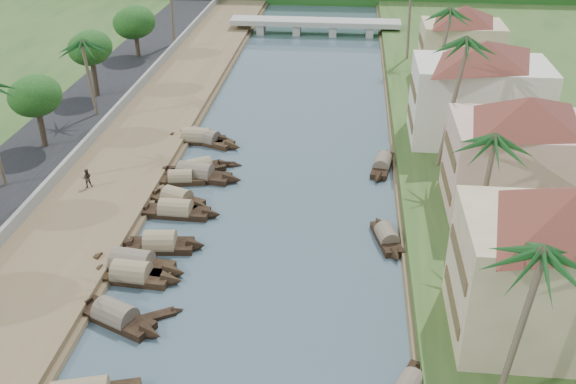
{
  "coord_description": "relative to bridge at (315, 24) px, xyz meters",
  "views": [
    {
      "loc": [
        5.95,
        -34.38,
        28.08
      ],
      "look_at": [
        1.27,
        13.15,
        2.0
      ],
      "focal_mm": 40.0,
      "sensor_mm": 36.0,
      "label": 1
    }
  ],
  "objects": [
    {
      "name": "sampan_3",
      "position": [
        -8.73,
        -74.27,
        -1.31
      ],
      "size": [
        7.89,
        4.78,
        2.15
      ],
      "rotation": [
        0.0,
        0.0,
        -0.43
      ],
      "color": "black",
      "rests_on": "ground"
    },
    {
      "name": "palm_1",
      "position": [
        16.0,
        -64.79,
        8.35
      ],
      "size": [
        3.2,
        3.2,
        10.63
      ],
      "color": "brown",
      "rests_on": "ground"
    },
    {
      "name": "ground",
      "position": [
        -0.0,
        -72.0,
        -1.72
      ],
      "size": [
        220.0,
        220.0,
        0.0
      ],
      "primitive_type": "plane",
      "color": "#3C505A",
      "rests_on": "ground"
    },
    {
      "name": "sampan_8",
      "position": [
        -8.64,
        -58.26,
        -1.31
      ],
      "size": [
        7.01,
        4.03,
        2.15
      ],
      "rotation": [
        0.0,
        0.0,
        -0.37
      ],
      "color": "black",
      "rests_on": "ground"
    },
    {
      "name": "building_near",
      "position": [
        18.99,
        -74.0,
        4.66
      ],
      "size": [
        14.85,
        14.85,
        10.2
      ],
      "color": "beige",
      "rests_on": "right_bank"
    },
    {
      "name": "palm_6",
      "position": [
        -22.0,
        -41.72,
        7.69
      ],
      "size": [
        3.2,
        3.2,
        9.74
      ],
      "color": "brown",
      "rests_on": "ground"
    },
    {
      "name": "tree_6",
      "position": [
        24.0,
        -40.16,
        4.41
      ],
      "size": [
        4.28,
        4.28,
        6.79
      ],
      "color": "#473829",
      "rests_on": "ground"
    },
    {
      "name": "building_distant",
      "position": [
        19.99,
        -24.0,
        4.16
      ],
      "size": [
        12.62,
        12.62,
        9.2
      ],
      "color": "beige",
      "rests_on": "right_bank"
    },
    {
      "name": "sampan_10",
      "position": [
        -9.27,
        -54.45,
        -1.32
      ],
      "size": [
        6.65,
        2.47,
        1.85
      ],
      "rotation": [
        0.0,
        0.0,
        0.17
      ],
      "color": "black",
      "rests_on": "ground"
    },
    {
      "name": "sampan_9",
      "position": [
        -8.12,
        -53.37,
        -1.3
      ],
      "size": [
        9.61,
        3.09,
        2.36
      ],
      "rotation": [
        0.0,
        0.0,
        -0.14
      ],
      "color": "black",
      "rests_on": "ground"
    },
    {
      "name": "sampan_5",
      "position": [
        -8.13,
        -65.48,
        -1.3
      ],
      "size": [
        7.37,
        2.47,
        2.3
      ],
      "rotation": [
        0.0,
        0.0,
        0.1
      ],
      "color": "black",
      "rests_on": "ground"
    },
    {
      "name": "road",
      "position": [
        -24.5,
        -52.0,
        -1.02
      ],
      "size": [
        8.0,
        180.0,
        1.4
      ],
      "primitive_type": "cube",
      "color": "black",
      "rests_on": "ground"
    },
    {
      "name": "tree_5",
      "position": [
        -24.0,
        -19.56,
        4.38
      ],
      "size": [
        5.25,
        5.25,
        6.92
      ],
      "color": "#473829",
      "rests_on": "ground"
    },
    {
      "name": "palm_2",
      "position": [
        15.0,
        -50.71,
        11.21
      ],
      "size": [
        3.2,
        3.2,
        13.58
      ],
      "color": "brown",
      "rests_on": "ground"
    },
    {
      "name": "retaining_wall",
      "position": [
        -20.2,
        -52.0,
        -0.37
      ],
      "size": [
        0.4,
        180.0,
        1.1
      ],
      "primitive_type": "cube",
      "color": "gray",
      "rests_on": "left_bank"
    },
    {
      "name": "sampan_4",
      "position": [
        -9.11,
        -69.64,
        -1.31
      ],
      "size": [
        7.95,
        2.29,
        2.23
      ],
      "rotation": [
        0.0,
        0.0,
        -0.07
      ],
      "color": "black",
      "rests_on": "ground"
    },
    {
      "name": "palm_3",
      "position": [
        16.0,
        -33.91,
        9.99
      ],
      "size": [
        3.2,
        3.2,
        12.33
      ],
      "color": "brown",
      "rests_on": "ground"
    },
    {
      "name": "canoe_1",
      "position": [
        -6.52,
        -73.82,
        -1.62
      ],
      "size": [
        4.42,
        2.96,
        0.75
      ],
      "rotation": [
        0.0,
        0.0,
        0.52
      ],
      "color": "black",
      "rests_on": "ground"
    },
    {
      "name": "sampan_11",
      "position": [
        -8.07,
        -52.09,
        -1.31
      ],
      "size": [
        6.85,
        4.98,
        2.06
      ],
      "rotation": [
        0.0,
        0.0,
        0.54
      ],
      "color": "black",
      "rests_on": "ground"
    },
    {
      "name": "sampan_13",
      "position": [
        -9.89,
        -45.07,
        -1.3
      ],
      "size": [
        8.4,
        2.1,
        2.28
      ],
      "rotation": [
        0.0,
        0.0,
        -0.02
      ],
      "color": "black",
      "rests_on": "ground"
    },
    {
      "name": "building_far",
      "position": [
        18.99,
        -44.0,
        4.66
      ],
      "size": [
        15.59,
        15.59,
        10.2
      ],
      "color": "beige",
      "rests_on": "right_bank"
    },
    {
      "name": "sampan_15",
      "position": [
        9.57,
        -62.7,
        -1.32
      ],
      "size": [
        2.89,
        6.66,
        1.81
      ],
      "rotation": [
        0.0,
        0.0,
        1.82
      ],
      "color": "black",
      "rests_on": "ground"
    },
    {
      "name": "sampan_16",
      "position": [
        9.62,
        -49.4,
        -1.32
      ],
      "size": [
        2.72,
        7.75,
        1.91
      ],
      "rotation": [
        0.0,
        0.0,
        1.39
      ],
      "color": "black",
      "rests_on": "ground"
    },
    {
      "name": "sampan_12",
      "position": [
        -9.02,
        -45.09,
        -1.31
      ],
      "size": [
        9.15,
        5.1,
        2.19
      ],
      "rotation": [
        0.0,
        0.0,
        -0.4
      ],
      "color": "black",
      "rests_on": "ground"
    },
    {
      "name": "tree_3",
      "position": [
        -24.0,
        -50.49,
        4.85
      ],
      "size": [
        4.7,
        4.7,
        7.2
      ],
      "color": "#473829",
      "rests_on": "ground"
    },
    {
      "name": "canoe_2",
      "position": [
        -6.88,
        -50.34,
        -1.62
      ],
      "size": [
        5.61,
        0.83,
        0.82
      ],
      "rotation": [
        0.0,
        0.0,
        -0.0
      ],
      "color": "black",
      "rests_on": "ground"
    },
    {
      "name": "bridge",
      "position": [
        0.0,
        0.0,
        0.0
      ],
      "size": [
        28.0,
        4.0,
        2.4
      ],
      "color": "#9D9E94",
      "rests_on": "ground"
    },
    {
      "name": "tree_4",
      "position": [
        -24.0,
        -35.85,
        5.36
      ],
      "size": [
        4.61,
        4.61,
        7.69
      ],
      "color": "#473829",
      "rests_on": "ground"
    },
    {
      "name": "palm_0",
      "position": [
        15.0,
        -80.09,
        9.17
      ],
      "size": [
        3.2,
        3.2,
        11.48
      ],
      "color": "brown",
      "rests_on": "ground"
    },
    {
      "name": "person_far",
      "position": [
        -16.99,
        -57.41,
        -0.04
      ],
      "size": [
        1.03,
        0.92,
        1.76
      ],
      "primitive_type": "imported",
      "rotation": [
        0.0,
        0.0,
        3.49
      ],
      "color": "#372F26",
      "rests_on": "left_bank"
    },
    {
      "name": "sampan_6",
      "position": [
        -9.44,
        -68.44,
        -1.3
      ],
      "size": [
        8.78,
        3.04,
        2.52
      ],
      "rotation": [
        0.0,
        0.0,
        -0.13
      ],
      "color": "black",
      "rests_on": "ground"
    },
    {
      "name": "sampan_7",
      "position": [
        -8.23,
        -60.28,
        -1.31
      ],
      "size": [
        8.09,
        2.01,
        2.15
      ],
      "rotation": [
        0.0,
        0.0,
        -0.03
      ],
      "color": "black",
      "rests_on": "ground"
    },
    {
      "name": "building_mid",
      "position": [
        19.99,
        -58.0,
        4.41
      ],
      "size": [
        14.11,
        14.11,
        9.7
      ],
      "color": "#D8A199",
      "rests_on": "right_bank"
    },
    {
      "name": "left_bank",
      "position": [
        -16.0,
        -52.0,
        -1.32
      ],
      "size": [
        10.0,
        180.0,
        0.8
      ],
      "primitive_type": "cube",
      "color": "brown",
      "rests_on": "ground"
    },
    {
      "name": "right_bank",
      "position": [
        19.0,
        -52.0,
        -1.12
      ],
      "size": [
        16.0,
        180.0,
        1.2
      ],
      "primitive_type": "cube",
      "color": "#2A4B1E",
      "rests_on": "ground"
    }
  ]
}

